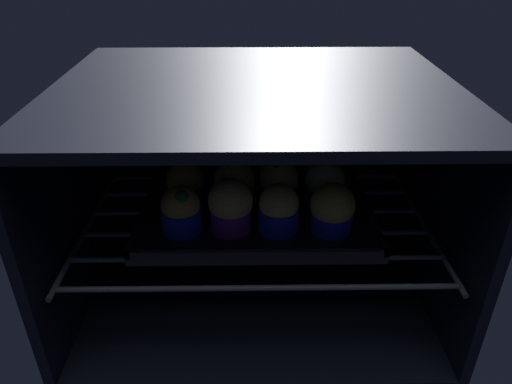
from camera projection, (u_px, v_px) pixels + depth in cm
name	position (u px, v px, depth cm)	size (l,w,h in cm)	color
oven_cavity	(256.00, 182.00, 81.14)	(59.00, 47.00, 37.00)	black
oven_rack	(256.00, 212.00, 79.13)	(54.80, 42.00, 0.80)	#444756
baking_tray	(256.00, 206.00, 78.65)	(36.90, 29.52, 2.20)	black
muffin_row0_col0	(181.00, 211.00, 70.08)	(6.15, 6.15, 7.30)	#1928B7
muffin_row0_col1	(230.00, 206.00, 70.12)	(6.71, 6.71, 8.26)	#7A238C
muffin_row0_col2	(279.00, 209.00, 70.15)	(6.15, 6.15, 7.55)	#1928B7
muffin_row0_col3	(332.00, 209.00, 69.99)	(6.70, 6.70, 7.73)	#1928B7
muffin_row1_col0	(186.00, 185.00, 76.72)	(6.26, 6.26, 8.08)	#1928B7
muffin_row1_col1	(234.00, 185.00, 76.27)	(6.75, 6.75, 7.98)	silver
muffin_row1_col2	(279.00, 183.00, 76.71)	(6.52, 6.52, 7.91)	#1928B7
muffin_row1_col3	(324.00, 184.00, 76.94)	(6.51, 6.51, 7.57)	#1928B7
muffin_row2_col0	(193.00, 163.00, 83.06)	(6.63, 6.63, 8.09)	#7A238C
muffin_row2_col1	(236.00, 164.00, 83.16)	(6.35, 6.35, 7.84)	#1928B7
muffin_row2_col2	(276.00, 166.00, 82.84)	(6.54, 6.54, 7.58)	#1928B7
muffin_row2_col3	(318.00, 162.00, 83.16)	(6.43, 6.43, 8.35)	#1928B7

